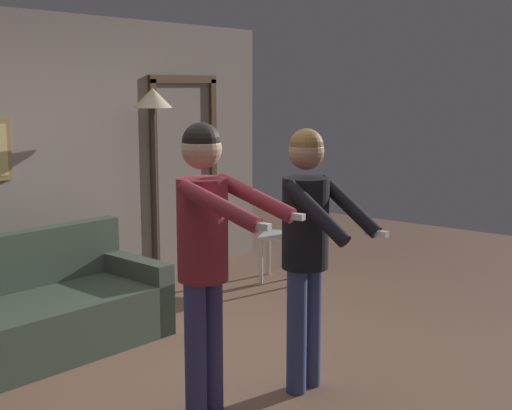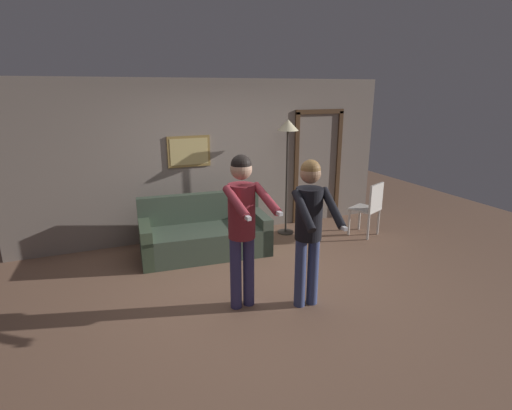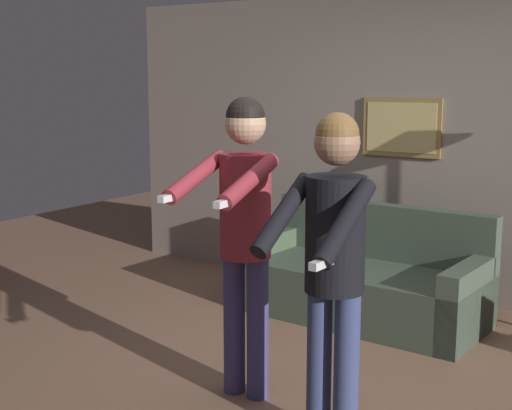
{
  "view_description": "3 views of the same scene",
  "coord_description": "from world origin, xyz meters",
  "px_view_note": "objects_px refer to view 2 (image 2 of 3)",
  "views": [
    {
      "loc": [
        -3.4,
        -3.01,
        1.99
      ],
      "look_at": [
        -0.14,
        -0.48,
        1.29
      ],
      "focal_mm": 50.0,
      "sensor_mm": 36.0,
      "label": 1
    },
    {
      "loc": [
        -1.83,
        -4.17,
        2.44
      ],
      "look_at": [
        -0.21,
        -0.27,
        1.2
      ],
      "focal_mm": 28.0,
      "sensor_mm": 36.0,
      "label": 2
    },
    {
      "loc": [
        1.81,
        -3.65,
        1.88
      ],
      "look_at": [
        -0.28,
        -0.33,
        1.18
      ],
      "focal_mm": 50.0,
      "sensor_mm": 36.0,
      "label": 3
    }
  ],
  "objects_px": {
    "person_standing_left": "(242,217)",
    "person_standing_right": "(309,221)",
    "torchiere_lamp": "(288,138)",
    "couch": "(205,236)",
    "dining_chair_distant": "(370,206)"
  },
  "relations": [
    {
      "from": "person_standing_left",
      "to": "person_standing_right",
      "type": "bearing_deg",
      "value": -19.78
    },
    {
      "from": "torchiere_lamp",
      "to": "dining_chair_distant",
      "type": "bearing_deg",
      "value": -28.24
    },
    {
      "from": "person_standing_left",
      "to": "person_standing_right",
      "type": "height_order",
      "value": "person_standing_left"
    },
    {
      "from": "couch",
      "to": "person_standing_left",
      "type": "height_order",
      "value": "person_standing_left"
    },
    {
      "from": "person_standing_left",
      "to": "person_standing_right",
      "type": "distance_m",
      "value": 0.74
    },
    {
      "from": "person_standing_left",
      "to": "person_standing_right",
      "type": "relative_size",
      "value": 1.03
    },
    {
      "from": "torchiere_lamp",
      "to": "person_standing_left",
      "type": "relative_size",
      "value": 1.1
    },
    {
      "from": "torchiere_lamp",
      "to": "person_standing_right",
      "type": "relative_size",
      "value": 1.14
    },
    {
      "from": "couch",
      "to": "torchiere_lamp",
      "type": "relative_size",
      "value": 1.0
    },
    {
      "from": "torchiere_lamp",
      "to": "person_standing_left",
      "type": "xyz_separation_m",
      "value": [
        -1.56,
        -2.02,
        -0.56
      ]
    },
    {
      "from": "torchiere_lamp",
      "to": "person_standing_right",
      "type": "xyz_separation_m",
      "value": [
        -0.87,
        -2.27,
        -0.61
      ]
    },
    {
      "from": "torchiere_lamp",
      "to": "person_standing_right",
      "type": "distance_m",
      "value": 2.51
    },
    {
      "from": "dining_chair_distant",
      "to": "couch",
      "type": "bearing_deg",
      "value": 172.92
    },
    {
      "from": "dining_chair_distant",
      "to": "person_standing_right",
      "type": "bearing_deg",
      "value": -142.66
    },
    {
      "from": "couch",
      "to": "person_standing_right",
      "type": "distance_m",
      "value": 2.2
    }
  ]
}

